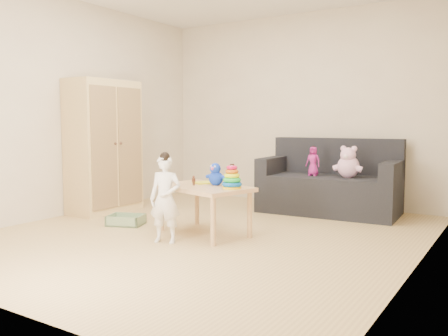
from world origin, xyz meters
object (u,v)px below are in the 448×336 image
Objects in this scene: play_table at (204,210)px; toddler at (165,200)px; wardrobe at (104,147)px; sofa at (329,194)px.

play_table is 1.16× the size of toddler.
sofa is at bearing 30.39° from wardrobe.
wardrobe is 2.86m from sofa.
wardrobe is at bearing -152.75° from sofa.
sofa is (2.41, 1.42, -0.59)m from wardrobe.
play_table is (1.75, -0.34, -0.57)m from wardrobe.
wardrobe is 0.99× the size of sofa.
toddler is at bearing -104.60° from play_table.
sofa is at bearing 51.24° from toddler.
wardrobe reaches higher than play_table.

